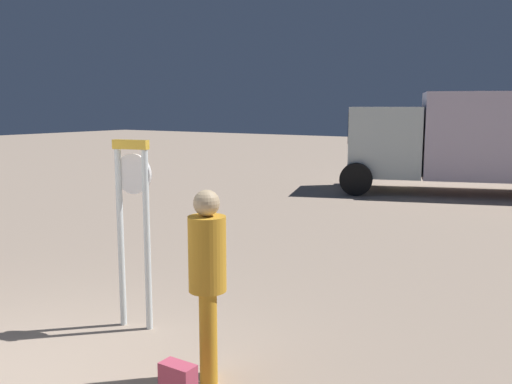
# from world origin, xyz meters

# --- Properties ---
(standing_clock) EXTENTS (0.43, 0.18, 2.09)m
(standing_clock) POSITION_xyz_m (0.06, 1.77, 1.29)
(standing_clock) COLOR silver
(standing_clock) RESTS_ON ground_plane
(person_near_clock) EXTENTS (0.33, 0.33, 1.73)m
(person_near_clock) POSITION_xyz_m (1.51, 1.22, 0.97)
(person_near_clock) COLOR orange
(person_near_clock) RESTS_ON ground_plane
(box_truck_near) EXTENTS (7.78, 4.78, 2.83)m
(box_truck_near) POSITION_xyz_m (1.28, 14.11, 1.57)
(box_truck_near) COLOR silver
(box_truck_near) RESTS_ON ground_plane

